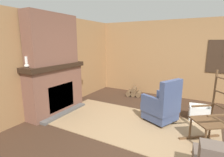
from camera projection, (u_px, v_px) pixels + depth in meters
ground_plane at (156, 138)px, 3.27m from camera, size 14.00×14.00×0.00m
wood_panel_wall_left at (48, 64)px, 4.34m from camera, size 0.06×6.10×2.43m
wood_panel_wall_back at (183, 60)px, 5.38m from camera, size 6.10×0.09×2.43m
fireplace_hearth at (56, 89)px, 4.35m from camera, size 0.61×1.64×1.23m
chimney_breast at (52, 39)px, 4.11m from camera, size 0.35×1.36×1.18m
area_rug at (128, 123)px, 3.82m from camera, size 3.53×1.77×0.01m
armchair at (162, 107)px, 3.84m from camera, size 0.82×0.82×0.99m
rocking_chair at (212, 122)px, 2.97m from camera, size 0.91×0.84×1.29m
firewood_stack at (134, 92)px, 5.80m from camera, size 0.55×0.48×0.29m
laundry_basket at (199, 113)px, 3.99m from camera, size 0.49×0.41×0.34m
oil_lamp_vase at (27, 64)px, 3.63m from camera, size 0.10×0.10×0.24m
storage_case at (57, 61)px, 4.36m from camera, size 0.16×0.22×0.13m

